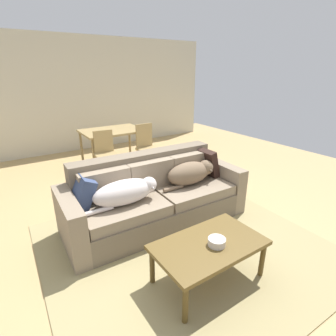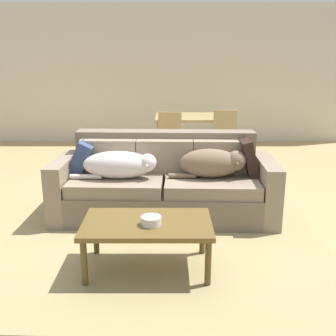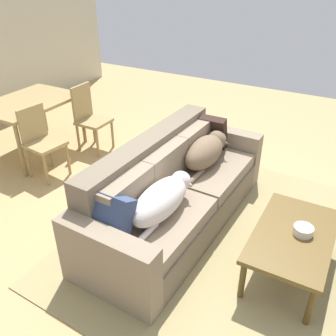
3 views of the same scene
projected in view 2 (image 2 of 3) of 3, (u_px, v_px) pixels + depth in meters
ground_plane at (155, 213)px, 4.58m from camera, size 10.00×10.00×0.00m
back_partition at (161, 75)px, 8.07m from camera, size 8.00×0.12×2.70m
area_rug at (166, 240)px, 3.89m from camera, size 3.12×2.92×0.01m
couch at (166, 184)px, 4.46m from camera, size 2.40×0.99×0.90m
dog_on_left_cushion at (122, 165)px, 4.25m from camera, size 0.91×0.33×0.29m
dog_on_right_cushion at (215, 163)px, 4.27m from camera, size 0.81×0.35×0.31m
throw_pillow_by_left_arm at (85, 157)px, 4.47m from camera, size 0.31×0.38×0.40m
throw_pillow_by_right_arm at (250, 157)px, 4.39m from camera, size 0.21×0.41×0.42m
coffee_table at (149, 227)px, 3.28m from camera, size 1.05×0.62×0.42m
bowl_on_coffee_table at (153, 221)px, 3.20m from camera, size 0.16×0.16×0.07m
dining_table at (195, 120)px, 6.73m from camera, size 1.24×0.89×0.75m
dining_chair_near_left at (171, 138)px, 6.21m from camera, size 0.44×0.44×0.88m
dining_chair_near_right at (227, 138)px, 6.17m from camera, size 0.40×0.40×0.92m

